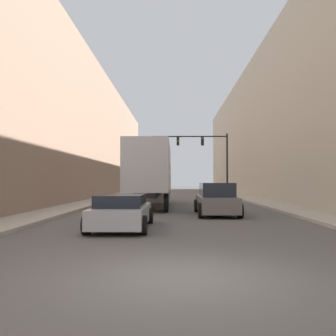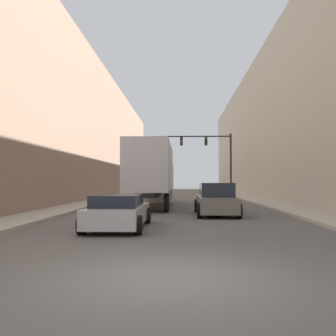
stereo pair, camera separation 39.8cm
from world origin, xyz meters
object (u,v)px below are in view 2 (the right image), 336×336
(suv_car, at_px, (216,200))
(sedan_car, at_px, (118,212))
(traffic_signal_gantry, at_px, (213,152))
(semi_truck, at_px, (153,173))

(suv_car, bearing_deg, sedan_car, -126.59)
(suv_car, relative_size, traffic_signal_gantry, 0.61)
(semi_truck, xyz_separation_m, sedan_car, (-0.34, -11.99, -1.67))
(semi_truck, distance_m, sedan_car, 12.11)
(semi_truck, bearing_deg, suv_car, -60.22)
(suv_car, height_order, traffic_signal_gantry, traffic_signal_gantry)
(sedan_car, height_order, suv_car, suv_car)
(traffic_signal_gantry, bearing_deg, semi_truck, -110.50)
(semi_truck, height_order, traffic_signal_gantry, traffic_signal_gantry)
(semi_truck, distance_m, traffic_signal_gantry, 15.28)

